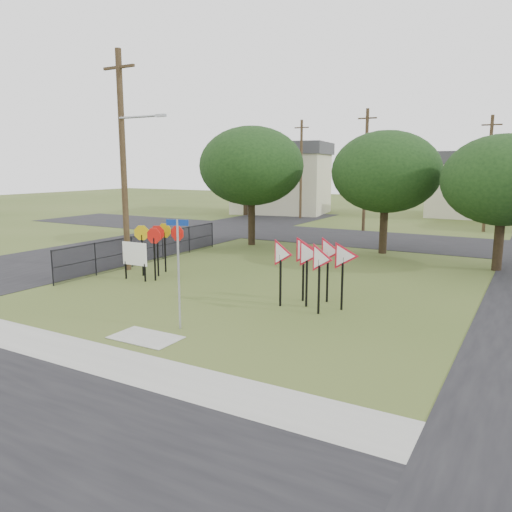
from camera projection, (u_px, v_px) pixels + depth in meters
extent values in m
plane|color=#3B4E1D|center=(196.00, 316.00, 16.40)|extent=(140.00, 140.00, 0.00)
cube|color=gray|center=(98.00, 358.00, 12.81)|extent=(30.00, 1.60, 0.02)
cube|color=#3B4E1D|center=(59.00, 375.00, 11.79)|extent=(30.00, 0.80, 0.02)
cube|color=black|center=(135.00, 246.00, 30.79)|extent=(8.00, 50.00, 0.02)
cube|color=black|center=(374.00, 239.00, 33.50)|extent=(60.00, 8.00, 0.02)
cube|color=gray|center=(146.00, 338.00, 14.35)|extent=(2.00, 1.20, 0.02)
cylinder|color=#A0A3A9|center=(179.00, 275.00, 14.88)|extent=(0.07, 0.07, 3.33)
cube|color=navy|center=(177.00, 223.00, 14.60)|extent=(0.66, 0.23, 0.18)
cube|color=black|center=(158.00, 256.00, 22.22)|extent=(0.06, 0.06, 1.86)
cube|color=black|center=(178.00, 256.00, 22.14)|extent=(0.06, 0.06, 1.86)
cube|color=black|center=(155.00, 259.00, 21.36)|extent=(0.06, 0.06, 1.86)
cube|color=black|center=(143.00, 255.00, 22.30)|extent=(0.06, 0.06, 1.86)
cube|color=black|center=(165.00, 252.00, 23.07)|extent=(0.06, 0.06, 1.86)
cube|color=black|center=(280.00, 281.00, 17.45)|extent=(0.06, 0.06, 1.84)
cube|color=black|center=(307.00, 281.00, 17.40)|extent=(0.06, 0.06, 1.84)
cube|color=black|center=(319.00, 287.00, 16.53)|extent=(0.06, 0.06, 1.84)
cube|color=black|center=(303.00, 276.00, 18.13)|extent=(0.06, 0.06, 1.84)
cube|color=black|center=(327.00, 277.00, 17.99)|extent=(0.06, 0.06, 1.84)
cube|color=black|center=(342.00, 284.00, 16.98)|extent=(0.06, 0.06, 1.84)
cube|color=black|center=(126.00, 270.00, 21.79)|extent=(0.06, 0.06, 0.77)
cube|color=black|center=(145.00, 273.00, 21.26)|extent=(0.06, 0.06, 0.77)
cube|color=white|center=(135.00, 254.00, 21.39)|extent=(1.32, 0.05, 0.99)
cylinder|color=#493621|center=(123.00, 163.00, 22.91)|extent=(0.28, 0.28, 10.00)
cube|color=#493621|center=(119.00, 67.00, 22.16)|extent=(1.80, 0.12, 0.12)
cylinder|color=#A0A3A9|center=(140.00, 117.00, 21.88)|extent=(2.40, 0.10, 0.10)
cube|color=#A0A3A9|center=(161.00, 115.00, 21.30)|extent=(0.50, 0.18, 0.12)
cylinder|color=#493621|center=(365.00, 171.00, 37.09)|extent=(0.24, 0.24, 9.00)
cube|color=#493621|center=(367.00, 118.00, 36.41)|extent=(1.40, 0.10, 0.10)
cylinder|color=#493621|center=(488.00, 174.00, 36.66)|extent=(0.24, 0.24, 8.50)
cube|color=#493621|center=(492.00, 125.00, 36.02)|extent=(1.40, 0.10, 0.10)
cylinder|color=#493621|center=(301.00, 170.00, 46.12)|extent=(0.24, 0.24, 9.00)
cube|color=#493621|center=(302.00, 128.00, 45.44)|extent=(1.40, 0.10, 0.10)
cylinder|color=black|center=(52.00, 268.00, 20.40)|extent=(0.05, 0.05, 1.50)
cylinder|color=black|center=(96.00, 259.00, 22.36)|extent=(0.05, 0.05, 1.50)
cylinder|color=black|center=(132.00, 252.00, 24.33)|extent=(0.05, 0.05, 1.50)
cylinder|color=black|center=(163.00, 245.00, 26.30)|extent=(0.05, 0.05, 1.50)
cylinder|color=black|center=(189.00, 240.00, 28.26)|extent=(0.05, 0.05, 1.50)
cylinder|color=black|center=(212.00, 235.00, 30.23)|extent=(0.05, 0.05, 1.50)
cube|color=black|center=(147.00, 234.00, 25.19)|extent=(0.03, 11.50, 0.03)
cube|color=black|center=(148.00, 248.00, 25.31)|extent=(0.03, 11.50, 0.03)
cube|color=black|center=(148.00, 248.00, 25.31)|extent=(0.01, 11.50, 1.50)
cube|color=beige|center=(282.00, 184.00, 51.75)|extent=(10.08, 8.46, 6.00)
cube|color=#3E3E42|center=(282.00, 149.00, 51.11)|extent=(10.58, 8.88, 1.20)
cube|color=beige|center=(476.00, 191.00, 48.20)|extent=(8.00, 8.00, 5.00)
cube|color=#3E3E42|center=(478.00, 158.00, 47.65)|extent=(8.40, 8.40, 1.20)
cylinder|color=#2E2314|center=(252.00, 224.00, 31.06)|extent=(0.44, 0.44, 2.62)
ellipsoid|color=black|center=(251.00, 166.00, 30.42)|extent=(6.40, 6.40, 4.80)
cylinder|color=#2E2314|center=(383.00, 232.00, 28.03)|extent=(0.44, 0.44, 2.45)
ellipsoid|color=black|center=(386.00, 172.00, 27.44)|extent=(6.00, 6.00, 4.50)
cylinder|color=#2E2314|center=(498.00, 247.00, 23.42)|extent=(0.44, 0.44, 2.27)
ellipsoid|color=black|center=(504.00, 180.00, 22.86)|extent=(5.60, 5.60, 4.20)
cylinder|color=#2E2314|center=(246.00, 201.00, 49.59)|extent=(0.44, 0.44, 2.80)
ellipsoid|color=black|center=(245.00, 163.00, 48.92)|extent=(6.80, 6.80, 5.10)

